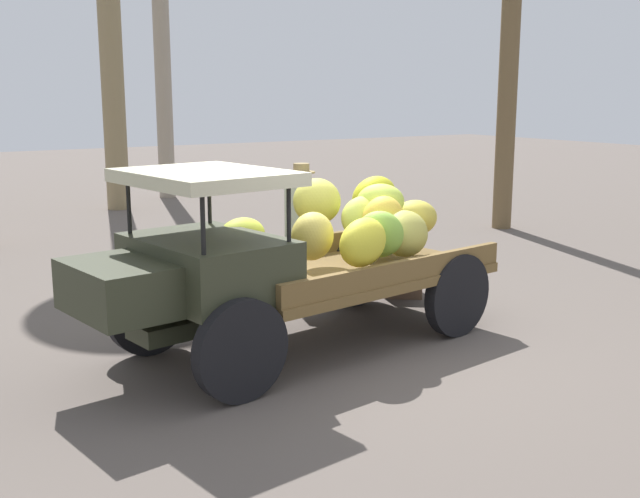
{
  "coord_description": "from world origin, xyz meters",
  "views": [
    {
      "loc": [
        4.1,
        6.34,
        2.58
      ],
      "look_at": [
        -0.07,
        -0.25,
        0.99
      ],
      "focal_mm": 43.46,
      "sensor_mm": 36.0,
      "label": 1
    }
  ],
  "objects": [
    {
      "name": "ground_plane",
      "position": [
        0.0,
        0.0,
        0.0
      ],
      "size": [
        60.0,
        60.0,
        0.0
      ],
      "primitive_type": "plane",
      "color": "#5F554E"
    },
    {
      "name": "truck",
      "position": [
        0.27,
        -0.2,
        0.97
      ],
      "size": [
        4.6,
        2.31,
        1.89
      ],
      "rotation": [
        0.0,
        0.0,
        0.14
      ],
      "color": "#313423",
      "rests_on": "ground"
    },
    {
      "name": "farmer",
      "position": [
        -0.83,
        -1.86,
        0.97
      ],
      "size": [
        0.57,
        0.53,
        1.72
      ],
      "rotation": [
        0.0,
        0.0,
        2.01
      ],
      "color": "#39483E",
      "rests_on": "ground"
    },
    {
      "name": "wooden_crate",
      "position": [
        -1.99,
        -1.26,
        0.23
      ],
      "size": [
        0.63,
        0.62,
        0.47
      ],
      "primitive_type": "cube",
      "rotation": [
        0.0,
        0.0,
        2.47
      ],
      "color": "brown",
      "rests_on": "ground"
    }
  ]
}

